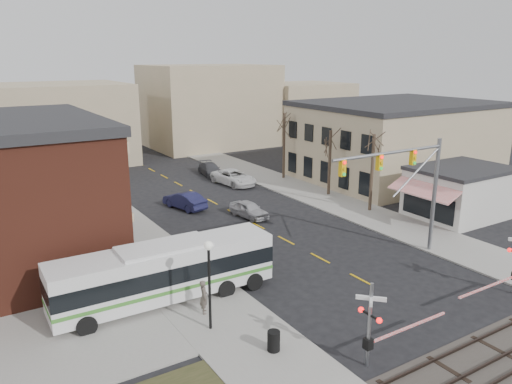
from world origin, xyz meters
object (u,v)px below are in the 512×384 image
trash_bin (274,341)px  pedestrian_near (204,297)px  car_a (249,209)px  pedestrian_far (156,277)px  traffic_signal_mast (410,177)px  car_d (211,169)px  rr_crossing_west (376,323)px  transit_bus (165,271)px  car_c (234,177)px  car_b (185,200)px  street_lamp (209,268)px

trash_bin → pedestrian_near: pedestrian_near is taller
car_a → pedestrian_far: bearing=-149.0°
traffic_signal_mast → car_d: (0.06, 28.84, -5.02)m
traffic_signal_mast → rr_crossing_west: bearing=-143.6°
car_a → car_d: car_d is taller
trash_bin → pedestrian_far: (-2.39, 8.58, 0.41)m
transit_bus → car_c: (16.18, 20.86, -1.02)m
car_a → traffic_signal_mast: bearing=-79.2°
traffic_signal_mast → car_c: traffic_signal_mast is taller
pedestrian_near → pedestrian_far: bearing=40.6°
rr_crossing_west → car_a: 21.77m
car_b → pedestrian_far: bearing=46.0°
street_lamp → traffic_signal_mast: bearing=4.8°
street_lamp → trash_bin: size_ratio=4.79×
rr_crossing_west → trash_bin: 4.75m
pedestrian_near → pedestrian_far: pedestrian_near is taller
trash_bin → car_c: size_ratio=0.17×
traffic_signal_mast → trash_bin: bearing=-161.5°
traffic_signal_mast → trash_bin: traffic_signal_mast is taller
car_a → pedestrian_far: size_ratio=2.26×
transit_bus → car_c: size_ratio=2.20×
trash_bin → car_d: (13.78, 33.42, 0.08)m
trash_bin → car_c: (13.88, 28.22, 0.18)m
transit_bus → car_a: (11.78, 10.46, -1.12)m
car_d → pedestrian_near: (-14.94, -28.55, 0.36)m
street_lamp → car_c: street_lamp is taller
car_d → pedestrian_far: bearing=-114.7°
rr_crossing_west → trash_bin: (-3.38, 3.04, -1.36)m
pedestrian_far → street_lamp: bearing=-108.0°
transit_bus → pedestrian_far: 1.46m
trash_bin → car_a: 20.19m
rr_crossing_west → car_d: bearing=74.1°
car_d → pedestrian_near: pedestrian_near is taller
trash_bin → pedestrian_near: size_ratio=0.53×
rr_crossing_west → street_lamp: 8.18m
transit_bus → car_a: bearing=41.6°
traffic_signal_mast → car_b: 20.65m
pedestrian_far → car_a: bearing=11.4°
trash_bin → transit_bus: bearing=107.3°
street_lamp → car_a: street_lamp is taller
car_a → street_lamp: bearing=-134.2°
car_b → car_d: bearing=-141.6°
rr_crossing_west → pedestrian_far: 13.01m
transit_bus → traffic_signal_mast: bearing=-9.9°
transit_bus → traffic_signal_mast: size_ratio=1.33×
rr_crossing_west → pedestrian_near: 9.17m
rr_crossing_west → car_b: rr_crossing_west is taller
rr_crossing_west → car_b: size_ratio=1.22×
pedestrian_near → street_lamp: bearing=-173.2°
car_c → pedestrian_near: size_ratio=3.07×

